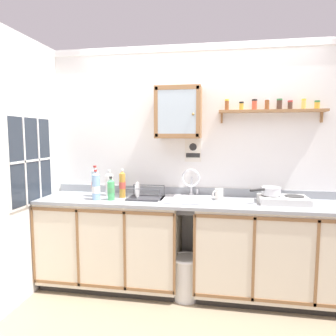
{
  "coord_description": "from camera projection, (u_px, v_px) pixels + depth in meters",
  "views": [
    {
      "loc": [
        0.22,
        -2.58,
        1.56
      ],
      "look_at": [
        -0.29,
        0.46,
        1.23
      ],
      "focal_mm": 32.74,
      "sensor_mm": 36.0,
      "label": 1
    }
  ],
  "objects": [
    {
      "name": "bottle_soda_green_0",
      "position": [
        111.0,
        189.0,
        3.0
      ],
      "size": [
        0.07,
        0.07,
        0.23
      ],
      "color": "#4CB266",
      "rests_on": "countertop"
    },
    {
      "name": "floor",
      "position": [
        191.0,
        311.0,
        2.74
      ],
      "size": [
        6.16,
        6.16,
        0.0
      ],
      "primitive_type": "plane",
      "color": "gray",
      "rests_on": "ground"
    },
    {
      "name": "dish_rack",
      "position": [
        145.0,
        196.0,
        3.07
      ],
      "size": [
        0.36,
        0.26,
        0.17
      ],
      "color": "#333338",
      "rests_on": "countertop"
    },
    {
      "name": "wall_cabinet",
      "position": [
        179.0,
        113.0,
        3.07
      ],
      "size": [
        0.45,
        0.29,
        0.51
      ],
      "color": "#996B42"
    },
    {
      "name": "spice_shelf",
      "position": [
        272.0,
        109.0,
        2.98
      ],
      "size": [
        1.01,
        0.14,
        0.23
      ],
      "color": "#996B42"
    },
    {
      "name": "bottle_water_clear_1",
      "position": [
        95.0,
        183.0,
        3.17
      ],
      "size": [
        0.07,
        0.07,
        0.32
      ],
      "color": "silver",
      "rests_on": "countertop"
    },
    {
      "name": "hot_plate_stove",
      "position": [
        283.0,
        200.0,
        2.87
      ],
      "size": [
        0.44,
        0.31,
        0.07
      ],
      "color": "silver",
      "rests_on": "countertop"
    },
    {
      "name": "trash_bin",
      "position": [
        186.0,
        276.0,
        2.94
      ],
      "size": [
        0.29,
        0.29,
        0.41
      ],
      "color": "silver",
      "rests_on": "ground"
    },
    {
      "name": "lower_cabinet_run_right",
      "position": [
        278.0,
        253.0,
        2.9
      ],
      "size": [
        1.57,
        0.59,
        0.9
      ],
      "color": "black",
      "rests_on": "ground"
    },
    {
      "name": "side_wall_left",
      "position": [
        1.0,
        173.0,
        2.59
      ],
      "size": [
        0.05,
        3.44,
        2.49
      ],
      "primitive_type": "cube",
      "color": "white",
      "rests_on": "ground"
    },
    {
      "name": "warning_sign",
      "position": [
        193.0,
        150.0,
        3.21
      ],
      "size": [
        0.17,
        0.01,
        0.25
      ],
      "color": "silver"
    },
    {
      "name": "lower_cabinet_run",
      "position": [
        112.0,
        243.0,
        3.17
      ],
      "size": [
        1.42,
        0.59,
        0.9
      ],
      "color": "black",
      "rests_on": "ground"
    },
    {
      "name": "backsplash",
      "position": [
        197.0,
        191.0,
        3.25
      ],
      "size": [
        3.12,
        0.02,
        0.08
      ],
      "primitive_type": "cube",
      "color": "gray",
      "rests_on": "countertop"
    },
    {
      "name": "mug",
      "position": [
        219.0,
        194.0,
        3.02
      ],
      "size": [
        0.11,
        0.1,
        0.11
      ],
      "color": "white",
      "rests_on": "countertop"
    },
    {
      "name": "bottle_juice_amber_4",
      "position": [
        122.0,
        184.0,
        3.12
      ],
      "size": [
        0.07,
        0.07,
        0.29
      ],
      "color": "gold",
      "rests_on": "countertop"
    },
    {
      "name": "bottle_opaque_white_2",
      "position": [
        109.0,
        184.0,
        3.22
      ],
      "size": [
        0.08,
        0.08,
        0.27
      ],
      "color": "white",
      "rests_on": "countertop"
    },
    {
      "name": "sink",
      "position": [
        187.0,
        200.0,
        3.03
      ],
      "size": [
        0.5,
        0.48,
        0.4
      ],
      "color": "silver",
      "rests_on": "countertop"
    },
    {
      "name": "saucepan",
      "position": [
        271.0,
        191.0,
        2.9
      ],
      "size": [
        0.3,
        0.24,
        0.08
      ],
      "color": "silver",
      "rests_on": "hot_plate_stove"
    },
    {
      "name": "bottle_water_blue_3",
      "position": [
        96.0,
        186.0,
        3.01
      ],
      "size": [
        0.08,
        0.08,
        0.3
      ],
      "color": "#8CB7E0",
      "rests_on": "countertop"
    },
    {
      "name": "window",
      "position": [
        31.0,
        161.0,
        2.96
      ],
      "size": [
        0.03,
        0.68,
        0.86
      ],
      "color": "#262D38"
    },
    {
      "name": "back_wall",
      "position": [
        198.0,
        164.0,
        3.25
      ],
      "size": [
        3.76,
        0.07,
        2.49
      ],
      "color": "white",
      "rests_on": "ground"
    },
    {
      "name": "countertop",
      "position": [
        195.0,
        202.0,
        2.98
      ],
      "size": [
        3.12,
        0.61,
        0.03
      ],
      "primitive_type": "cube",
      "color": "gray",
      "rests_on": "lower_cabinet_run"
    }
  ]
}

